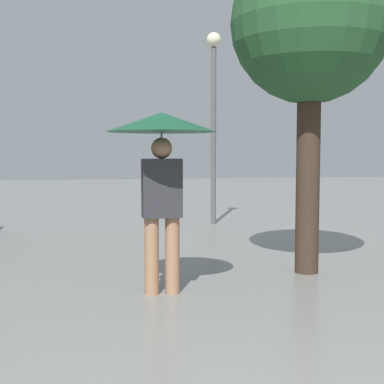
{
  "coord_description": "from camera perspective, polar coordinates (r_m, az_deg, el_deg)",
  "views": [
    {
      "loc": [
        -0.54,
        -0.94,
        1.55
      ],
      "look_at": [
        0.58,
        4.77,
        1.11
      ],
      "focal_mm": 50.0,
      "sensor_mm": 36.0,
      "label": 1
    }
  ],
  "objects": [
    {
      "name": "pedestrian",
      "position": [
        5.76,
        -3.26,
        4.75
      ],
      "size": [
        1.18,
        1.18,
        1.97
      ],
      "color": "#9E7051",
      "rests_on": "ground_plane"
    },
    {
      "name": "tree",
      "position": [
        7.12,
        12.5,
        16.77
      ],
      "size": [
        2.0,
        2.0,
        4.15
      ],
      "color": "#38281E",
      "rests_on": "ground_plane"
    },
    {
      "name": "street_lamp",
      "position": [
        11.54,
        2.33,
        10.13
      ],
      "size": [
        0.31,
        0.31,
        4.07
      ],
      "color": "#515456",
      "rests_on": "ground_plane"
    }
  ]
}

